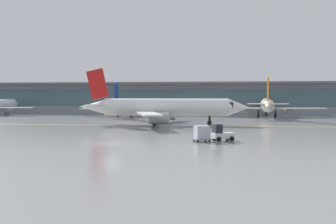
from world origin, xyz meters
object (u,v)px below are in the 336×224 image
object	(u,v)px
gate_airplane_1	(126,106)
gate_airplane_2	(267,105)
baggage_tug	(221,134)
taxiing_regional_jet	(164,108)
cargo_dolly_lead	(202,133)

from	to	relation	value
gate_airplane_1	gate_airplane_2	world-z (taller)	gate_airplane_2
gate_airplane_2	baggage_tug	size ratio (longest dim) A/B	10.66
taxiing_regional_jet	baggage_tug	bearing A→B (deg)	-68.19
taxiing_regional_jet	baggage_tug	xyz separation A→B (m)	(11.45, -26.46, -2.39)
gate_airplane_2	taxiing_regional_jet	xyz separation A→B (m)	(-21.93, -30.97, 0.16)
gate_airplane_1	gate_airplane_2	size ratio (longest dim) A/B	0.85
gate_airplane_1	taxiing_regional_jet	distance (m)	32.51
taxiing_regional_jet	cargo_dolly_lead	xyz separation A→B (m)	(9.07, -27.52, -2.22)
cargo_dolly_lead	baggage_tug	bearing A→B (deg)	0.00
taxiing_regional_jet	baggage_tug	distance (m)	28.93
gate_airplane_2	baggage_tug	world-z (taller)	gate_airplane_2
gate_airplane_1	taxiing_regional_jet	world-z (taller)	taxiing_regional_jet
gate_airplane_1	cargo_dolly_lead	xyz separation A→B (m)	(23.90, -56.45, -1.60)
baggage_tug	gate_airplane_2	bearing A→B (deg)	55.59
gate_airplane_2	cargo_dolly_lead	world-z (taller)	gate_airplane_2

